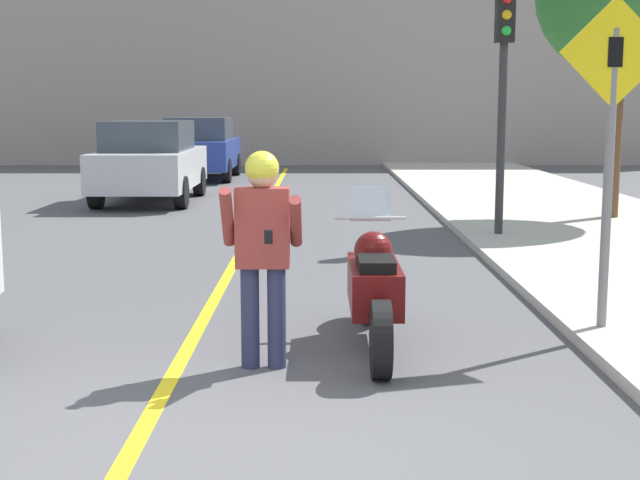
{
  "coord_description": "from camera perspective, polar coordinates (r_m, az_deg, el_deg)",
  "views": [
    {
      "loc": [
        0.49,
        -4.78,
        1.96
      ],
      "look_at": [
        0.49,
        2.55,
        0.86
      ],
      "focal_mm": 50.0,
      "sensor_mm": 36.0,
      "label": 1
    }
  ],
  "objects": [
    {
      "name": "building_backdrop",
      "position": [
        30.83,
        -0.98,
        11.51
      ],
      "size": [
        28.0,
        1.2,
        7.15
      ],
      "color": "gray",
      "rests_on": "ground"
    },
    {
      "name": "motorcycle",
      "position": [
        7.3,
        3.42,
        -3.08
      ],
      "size": [
        0.62,
        2.29,
        1.27
      ],
      "color": "black",
      "rests_on": "ground"
    },
    {
      "name": "ground_plane",
      "position": [
        5.19,
        -5.58,
        -13.69
      ],
      "size": [
        80.0,
        80.0,
        0.0
      ],
      "primitive_type": "plane",
      "color": "#4C4C4F"
    },
    {
      "name": "parked_car_blue",
      "position": [
        24.69,
        -7.7,
        5.87
      ],
      "size": [
        1.88,
        4.2,
        1.68
      ],
      "color": "black",
      "rests_on": "ground"
    },
    {
      "name": "road_center_line",
      "position": [
        11.01,
        -5.72,
        -1.76
      ],
      "size": [
        0.12,
        36.0,
        0.01
      ],
      "color": "yellow",
      "rests_on": "ground"
    },
    {
      "name": "parked_car_silver",
      "position": [
        18.81,
        -10.88,
        4.99
      ],
      "size": [
        1.88,
        4.2,
        1.68
      ],
      "color": "black",
      "rests_on": "ground"
    },
    {
      "name": "traffic_light",
      "position": [
        13.3,
        11.61,
        10.95
      ],
      "size": [
        0.26,
        0.3,
        3.52
      ],
      "color": "#2D2D30",
      "rests_on": "sidewalk_curb"
    },
    {
      "name": "crossing_sign",
      "position": [
        7.79,
        18.05,
        6.62
      ],
      "size": [
        0.91,
        0.08,
        2.75
      ],
      "color": "slate",
      "rests_on": "sidewalk_curb"
    },
    {
      "name": "person_biker",
      "position": [
        6.62,
        -3.75,
        0.13
      ],
      "size": [
        0.59,
        0.46,
        1.64
      ],
      "color": "#282D4C",
      "rests_on": "ground"
    }
  ]
}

